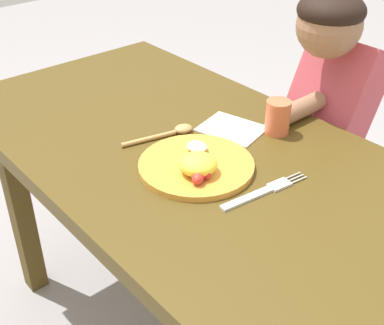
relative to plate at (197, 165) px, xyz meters
The scene contains 7 objects.
dining_table 0.15m from the plate, 147.45° to the left, with size 1.36×0.71×0.74m.
plate is the anchor object (origin of this frame).
fork 0.16m from the plate, 16.56° to the left, with size 0.05×0.22×0.01m.
spoon 0.17m from the plate, 161.09° to the left, with size 0.07×0.19×0.02m.
drinking_cup 0.27m from the plate, 90.14° to the left, with size 0.06×0.06×0.09m, color #DF6841.
person 0.56m from the plate, 91.66° to the left, with size 0.22×0.38×1.06m.
napkin 0.21m from the plate, 114.25° to the left, with size 0.15×0.12×0.00m, color white.
Camera 1 is at (0.82, -0.69, 1.38)m, focal length 48.60 mm.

